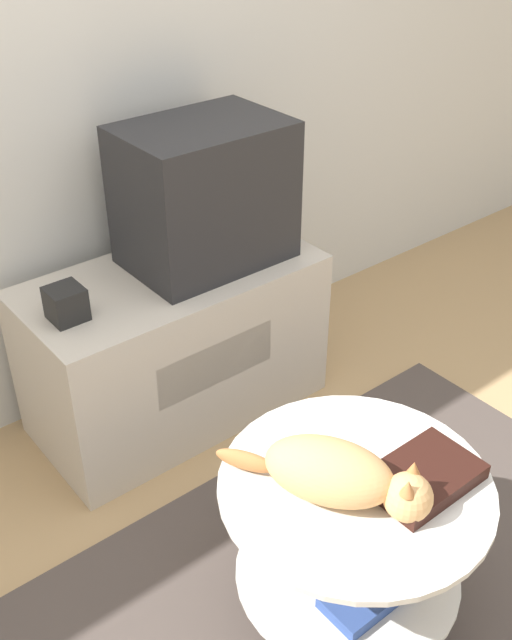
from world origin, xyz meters
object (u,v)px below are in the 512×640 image
(speaker, at_px, (66,304))
(tv, at_px, (205,195))
(dvd_box, at_px, (423,476))
(cat, at_px, (339,475))

(speaker, bearing_deg, tv, 4.93)
(speaker, distance_m, dvd_box, 1.16)
(dvd_box, xyz_separation_m, cat, (-0.20, 0.10, 0.05))
(speaker, distance_m, cat, 1.01)
(speaker, relative_size, dvd_box, 0.38)
(tv, relative_size, cat, 1.11)
(speaker, height_order, dvd_box, speaker)
(tv, distance_m, cat, 1.13)
(tv, bearing_deg, speaker, -175.07)
(tv, xyz_separation_m, speaker, (-0.56, -0.05, -0.19))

